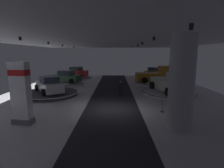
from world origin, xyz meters
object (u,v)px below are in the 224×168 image
Objects in this scene: display_car_far_left at (66,77)px; display_platform_deep_right at (155,77)px; brand_sign_pylon at (21,92)px; display_car_deep_left at (76,72)px; display_platform_far_right at (154,83)px; display_platform_mid_right at (169,93)px; pickup_truck_mid_right at (171,84)px; display_platform_mid_left at (50,93)px; visitor_walking_near at (120,87)px; display_platform_far_left at (66,83)px; display_platform_deep_left at (76,77)px; display_car_mid_left at (49,85)px; column_right at (181,83)px; display_car_deep_right at (155,72)px; pickup_truck_far_right at (157,75)px.

display_car_far_left is 0.89× the size of display_platform_deep_right.
display_car_deep_left is (-1.20, 20.73, -0.89)m from brand_sign_pylon.
display_car_far_left is (-12.85, -0.95, 0.94)m from display_platform_far_right.
display_car_deep_left is 6.50m from display_car_far_left.
display_platform_mid_right is (12.99, -5.71, -0.95)m from display_car_far_left.
display_car_deep_left is at bearing 136.20° from pickup_truck_mid_right.
visitor_walking_near is (7.52, -0.07, 0.72)m from display_platform_mid_left.
display_platform_mid_right is (13.02, -5.72, -0.04)m from display_platform_far_left.
pickup_truck_mid_right is at bearing -43.75° from display_platform_deep_left.
display_car_mid_left reaches higher than display_platform_deep_right.
display_car_deep_right is (3.34, 21.61, -1.72)m from column_right.
display_car_mid_left is (-1.10, 7.66, -0.91)m from brand_sign_pylon.
visitor_walking_near is (-5.56, -7.61, -0.31)m from pickup_truck_far_right.
display_car_deep_left is 18.09m from pickup_truck_mid_right.
brand_sign_pylon is 0.87× the size of display_car_far_left.
display_platform_mid_left reaches higher than display_platform_mid_right.
display_platform_deep_left is 1.04× the size of pickup_truck_far_right.
display_platform_deep_left is 14.24m from display_platform_deep_right.
display_platform_mid_right is at bearing 3.70° from display_platform_mid_left.
column_right reaches higher than display_car_deep_left.
display_platform_mid_left is (0.11, -6.55, 0.01)m from display_platform_far_left.
display_car_deep_left reaches higher than display_car_deep_right.
display_platform_deep_left is 17.85m from display_platform_mid_right.
display_platform_far_left is 15.81m from display_car_deep_right.
display_platform_mid_right is at bearing -43.23° from display_car_deep_left.
display_platform_mid_right is at bearing 9.54° from visitor_walking_near.
display_car_deep_right reaches higher than display_platform_deep_right.
visitor_walking_near reaches higher than display_platform_deep_left.
pickup_truck_far_right is at bearing 29.96° from display_platform_mid_left.
visitor_walking_near is at bearing -124.71° from display_platform_far_right.
column_right is 24.00m from display_platform_deep_left.
column_right is 21.93m from display_car_deep_right.
display_platform_far_left is 1.16× the size of display_car_deep_right.
display_platform_deep_right is (1.22, 12.61, 0.01)m from display_platform_mid_right.
display_platform_deep_left is at bearing 157.33° from pickup_truck_far_right.
column_right is 16.02m from display_platform_far_right.
display_platform_deep_left is at bearing 93.40° from brand_sign_pylon.
display_platform_far_right is 1.09× the size of pickup_truck_far_right.
display_platform_far_right is 1.19× the size of display_platform_far_left.
pickup_truck_far_right reaches higher than display_car_far_left.
display_platform_deep_left is at bearing -178.51° from display_car_deep_right.
display_platform_far_right is 6.10m from display_platform_deep_right.
display_car_far_left is at bearing -175.67° from pickup_truck_far_right.
pickup_truck_far_right is (11.96, 15.23, -0.81)m from brand_sign_pylon.
display_platform_deep_right is (14.24, 6.89, -0.03)m from display_platform_far_left.
display_car_mid_left is (0.10, -13.07, -0.02)m from display_car_deep_left.
display_car_deep_right is (14.08, 13.45, -0.08)m from display_car_mid_left.
pickup_truck_far_right is (0.32, 0.04, 1.06)m from display_platform_far_right.
display_car_deep_right is (14.10, 13.42, 0.84)m from display_platform_mid_left.
pickup_truck_far_right is (2.32, 15.73, -1.53)m from column_right.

